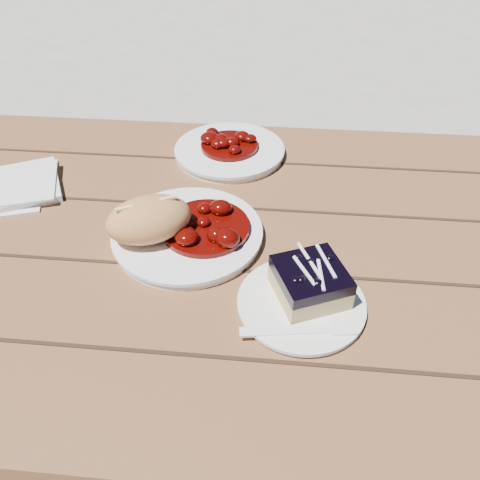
# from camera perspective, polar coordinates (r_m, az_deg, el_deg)

# --- Properties ---
(ground) EXTENTS (60.00, 60.00, 0.00)m
(ground) POSITION_cam_1_polar(r_m,az_deg,el_deg) (1.44, -14.65, -22.08)
(ground) COLOR #A9A499
(ground) RESTS_ON ground
(picnic_table) EXTENTS (2.00, 1.55, 0.75)m
(picnic_table) POSITION_cam_1_polar(r_m,az_deg,el_deg) (0.98, -20.39, -5.70)
(picnic_table) COLOR brown
(picnic_table) RESTS_ON ground
(main_plate) EXTENTS (0.24, 0.24, 0.02)m
(main_plate) POSITION_cam_1_polar(r_m,az_deg,el_deg) (0.78, -6.39, 0.70)
(main_plate) COLOR white
(main_plate) RESTS_ON picnic_table
(goulash_stew) EXTENTS (0.15, 0.15, 0.04)m
(goulash_stew) POSITION_cam_1_polar(r_m,az_deg,el_deg) (0.76, -4.26, 2.48)
(goulash_stew) COLOR #510602
(goulash_stew) RESTS_ON main_plate
(bread_roll) EXTENTS (0.16, 0.14, 0.07)m
(bread_roll) POSITION_cam_1_polar(r_m,az_deg,el_deg) (0.75, -11.04, 2.49)
(bread_roll) COLOR tan
(bread_roll) RESTS_ON main_plate
(dessert_plate) EXTENTS (0.18, 0.18, 0.01)m
(dessert_plate) POSITION_cam_1_polar(r_m,az_deg,el_deg) (0.67, 7.45, -7.72)
(dessert_plate) COLOR white
(dessert_plate) RESTS_ON picnic_table
(blueberry_cake) EXTENTS (0.12, 0.12, 0.05)m
(blueberry_cake) POSITION_cam_1_polar(r_m,az_deg,el_deg) (0.66, 8.54, -5.05)
(blueberry_cake) COLOR tan
(blueberry_cake) RESTS_ON dessert_plate
(fork_dessert) EXTENTS (0.16, 0.05, 0.00)m
(fork_dessert) POSITION_cam_1_polar(r_m,az_deg,el_deg) (0.63, 5.70, -10.89)
(fork_dessert) COLOR white
(fork_dessert) RESTS_ON dessert_plate
(napkin_stack) EXTENTS (0.20, 0.20, 0.01)m
(napkin_stack) POSITION_cam_1_polar(r_m,az_deg,el_deg) (0.98, -25.52, 5.94)
(napkin_stack) COLOR white
(napkin_stack) RESTS_ON picnic_table
(fork_table) EXTENTS (0.16, 0.07, 0.00)m
(fork_table) POSITION_cam_1_polar(r_m,az_deg,el_deg) (0.93, -26.94, 2.84)
(fork_table) COLOR white
(fork_table) RESTS_ON picnic_table
(second_plate) EXTENTS (0.22, 0.22, 0.02)m
(second_plate) POSITION_cam_1_polar(r_m,az_deg,el_deg) (1.00, -1.28, 10.75)
(second_plate) COLOR white
(second_plate) RESTS_ON picnic_table
(second_stew) EXTENTS (0.12, 0.12, 0.04)m
(second_stew) POSITION_cam_1_polar(r_m,az_deg,el_deg) (0.98, -1.31, 12.22)
(second_stew) COLOR #510602
(second_stew) RESTS_ON second_plate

